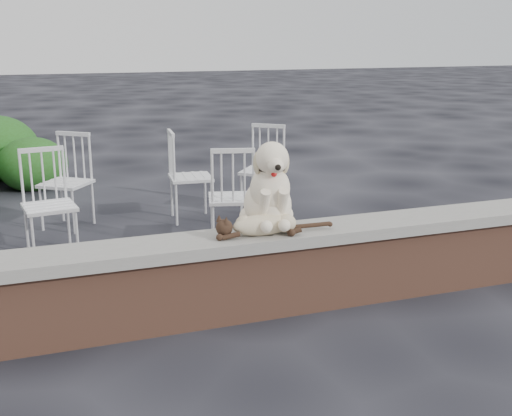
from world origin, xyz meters
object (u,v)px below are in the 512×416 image
object	(u,v)px
dog	(268,183)
chair_e	(191,176)
chair_a	(49,205)
chair_c	(232,196)
chair_b	(66,182)
cat	(264,223)
chair_d	(263,170)

from	to	relation	value
dog	chair_e	distance (m)	2.35
chair_e	chair_a	size ratio (longest dim) A/B	1.00
chair_c	chair_b	size ratio (longest dim) A/B	1.00
dog	chair_e	world-z (taller)	dog
cat	chair_b	xyz separation A→B (m)	(-1.15, 2.61, -0.19)
dog	chair_d	world-z (taller)	dog
chair_e	chair_b	distance (m)	1.25
chair_a	cat	bearing A→B (deg)	-60.26
chair_c	chair_e	size ratio (longest dim) A/B	1.00
chair_b	dog	bearing A→B (deg)	-27.32
dog	cat	distance (m)	0.29
dog	chair_d	xyz separation A→B (m)	(0.82, 2.35, -0.43)
dog	chair_c	bearing A→B (deg)	91.11
cat	chair_e	bearing A→B (deg)	95.75
cat	chair_b	distance (m)	2.85
chair_d	chair_a	bearing A→B (deg)	-122.21
chair_e	dog	bearing A→B (deg)	-175.50
chair_a	chair_d	world-z (taller)	same
dog	chair_d	distance (m)	2.53
chair_c	chair_a	size ratio (longest dim) A/B	1.00
chair_b	chair_d	world-z (taller)	same
chair_e	chair_d	bearing A→B (deg)	-82.39
cat	chair_a	xyz separation A→B (m)	(-1.33, 1.73, -0.19)
chair_a	dog	bearing A→B (deg)	-56.07
chair_e	cat	bearing A→B (deg)	-177.34
chair_c	chair_d	world-z (taller)	same
dog	cat	world-z (taller)	dog
chair_e	chair_a	xyz separation A→B (m)	(-1.42, -0.74, 0.00)
dog	chair_c	distance (m)	1.42
dog	chair_d	bearing A→B (deg)	78.67
cat	chair_d	bearing A→B (deg)	78.11
chair_e	chair_d	xyz separation A→B (m)	(0.81, 0.04, 0.00)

